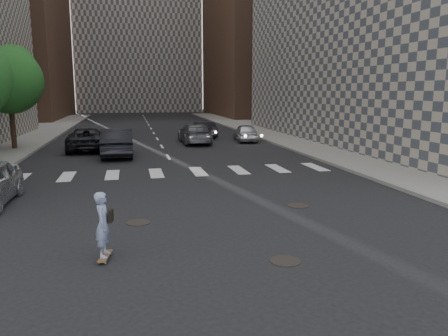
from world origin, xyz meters
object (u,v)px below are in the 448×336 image
at_px(skateboarder, 104,224).
at_px(traffic_car_b, 195,134).
at_px(tree_c, 10,78).
at_px(traffic_car_a, 117,142).
at_px(traffic_car_d, 246,133).
at_px(traffic_car_c, 87,139).
at_px(traffic_car_e, 203,130).

distance_m(skateboarder, traffic_car_b, 22.47).
xyz_separation_m(tree_c, traffic_car_a, (6.56, -4.26, -3.82)).
bearing_deg(traffic_car_a, traffic_car_d, -148.44).
height_order(traffic_car_a, traffic_car_d, traffic_car_a).
bearing_deg(traffic_car_b, traffic_car_c, 16.42).
bearing_deg(traffic_car_d, traffic_car_e, -43.01).
height_order(tree_c, traffic_car_a, tree_c).
distance_m(tree_c, traffic_car_b, 12.66).
bearing_deg(traffic_car_c, skateboarder, 92.45).
xyz_separation_m(traffic_car_b, traffic_car_e, (1.25, 3.66, -0.06)).
xyz_separation_m(skateboarder, traffic_car_d, (9.30, 22.25, -0.16)).
bearing_deg(traffic_car_d, traffic_car_a, 38.99).
height_order(tree_c, skateboarder, tree_c).
bearing_deg(traffic_car_d, traffic_car_b, 12.99).
bearing_deg(traffic_car_e, traffic_car_b, 66.92).
distance_m(skateboarder, traffic_car_d, 24.12).
distance_m(traffic_car_b, traffic_car_c, 7.76).
distance_m(traffic_car_b, traffic_car_d, 4.00).
xyz_separation_m(tree_c, traffic_car_e, (13.23, 4.86, -3.98)).
distance_m(tree_c, traffic_car_e, 14.65).
height_order(traffic_car_c, traffic_car_e, traffic_car_c).
xyz_separation_m(tree_c, traffic_car_c, (4.58, -1.14, -3.91)).
bearing_deg(skateboarder, traffic_car_b, 85.93).
height_order(traffic_car_a, traffic_car_b, traffic_car_a).
bearing_deg(traffic_car_e, traffic_car_c, 30.54).
bearing_deg(skateboarder, traffic_car_e, 85.17).
xyz_separation_m(traffic_car_c, traffic_car_e, (8.65, 6.00, -0.07)).
relative_size(tree_c, traffic_car_d, 1.68).
height_order(tree_c, traffic_car_d, tree_c).
height_order(skateboarder, traffic_car_d, skateboarder).
xyz_separation_m(skateboarder, traffic_car_e, (6.58, 25.50, -0.16)).
height_order(traffic_car_c, traffic_car_d, traffic_car_c).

